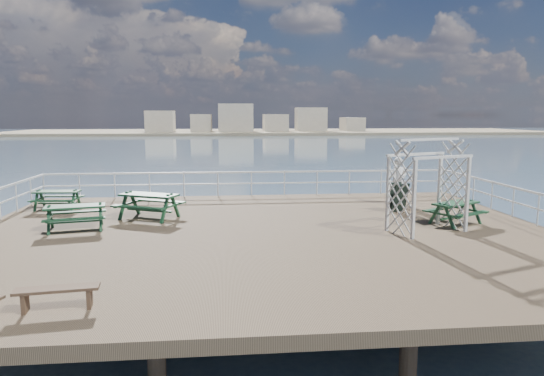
{
  "coord_description": "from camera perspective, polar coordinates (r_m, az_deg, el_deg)",
  "views": [
    {
      "loc": [
        -1.13,
        -14.36,
        3.54
      ],
      "look_at": [
        0.43,
        1.77,
        1.1
      ],
      "focal_mm": 32.0,
      "sensor_mm": 36.0,
      "label": 1
    }
  ],
  "objects": [
    {
      "name": "picnic_table_b",
      "position": [
        17.26,
        -14.28,
        -1.45
      ],
      "size": [
        2.48,
        2.3,
        0.97
      ],
      "rotation": [
        0.0,
        0.0,
        -0.44
      ],
      "color": "#13341F",
      "rests_on": "ground"
    },
    {
      "name": "person",
      "position": [
        20.05,
        14.68,
        0.83
      ],
      "size": [
        0.79,
        0.64,
        1.88
      ],
      "primitive_type": "imported",
      "rotation": [
        0.0,
        0.0,
        0.31
      ],
      "color": "silver",
      "rests_on": "ground"
    },
    {
      "name": "trellis_arbor",
      "position": [
        15.5,
        17.84,
        -0.28
      ],
      "size": [
        2.58,
        1.94,
        2.85
      ],
      "rotation": [
        0.0,
        0.0,
        0.35
      ],
      "color": "silver",
      "rests_on": "ground"
    },
    {
      "name": "ground",
      "position": [
        14.87,
        -1.0,
        -5.81
      ],
      "size": [
        18.0,
        14.0,
        0.3
      ],
      "primitive_type": "cube",
      "color": "brown",
      "rests_on": "ground"
    },
    {
      "name": "railing",
      "position": [
        17.17,
        -1.92,
        -0.38
      ],
      "size": [
        17.77,
        13.76,
        1.1
      ],
      "color": "silver",
      "rests_on": "ground"
    },
    {
      "name": "picnic_table_c",
      "position": [
        16.99,
        20.8,
        -2.24
      ],
      "size": [
        2.11,
        1.98,
        0.81
      ],
      "rotation": [
        0.0,
        0.0,
        0.49
      ],
      "color": "#13341F",
      "rests_on": "ground"
    },
    {
      "name": "sandwich_board",
      "position": [
        18.54,
        14.61,
        -1.08
      ],
      "size": [
        0.79,
        0.7,
        1.08
      ],
      "rotation": [
        0.0,
        0.0,
        0.38
      ],
      "color": "black",
      "rests_on": "ground"
    },
    {
      "name": "picnic_table_a",
      "position": [
        20.1,
        -23.95,
        -0.85
      ],
      "size": [
        1.72,
        1.42,
        0.8
      ],
      "rotation": [
        0.0,
        0.0,
        -0.06
      ],
      "color": "#13341F",
      "rests_on": "ground"
    },
    {
      "name": "sea_backdrop",
      "position": [
        149.11,
        -0.26,
        7.02
      ],
      "size": [
        300.0,
        300.0,
        9.2
      ],
      "color": "#445C73",
      "rests_on": "ground"
    },
    {
      "name": "flat_bench_far",
      "position": [
        9.89,
        -23.95,
        -11.23
      ],
      "size": [
        1.51,
        0.53,
        0.42
      ],
      "rotation": [
        0.0,
        0.0,
        0.13
      ],
      "color": "brown",
      "rests_on": "ground"
    },
    {
      "name": "picnic_table_d",
      "position": [
        16.3,
        -22.13,
        -2.64
      ],
      "size": [
        2.04,
        1.78,
        0.87
      ],
      "rotation": [
        0.0,
        0.0,
        0.21
      ],
      "color": "#13341F",
      "rests_on": "ground"
    }
  ]
}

